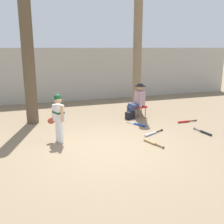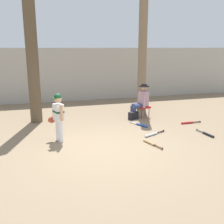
{
  "view_description": "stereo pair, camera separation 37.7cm",
  "coord_description": "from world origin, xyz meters",
  "views": [
    {
      "loc": [
        -1.93,
        -5.8,
        2.46
      ],
      "look_at": [
        0.36,
        0.7,
        0.75
      ],
      "focal_mm": 41.84,
      "sensor_mm": 36.0,
      "label": 1
    },
    {
      "loc": [
        -1.57,
        -5.92,
        2.46
      ],
      "look_at": [
        0.36,
        0.7,
        0.75
      ],
      "focal_mm": 41.84,
      "sensor_mm": 36.0,
      "label": 2
    }
  ],
  "objects": [
    {
      "name": "handbag_beside_stool",
      "position": [
        1.63,
        2.39,
        0.13
      ],
      "size": [
        0.38,
        0.29,
        0.26
      ],
      "primitive_type": "cube",
      "rotation": [
        0.0,
        0.0,
        0.37
      ],
      "color": "black",
      "rests_on": "ground"
    },
    {
      "name": "tree_near_player",
      "position": [
        -1.64,
        3.02,
        2.37
      ],
      "size": [
        0.52,
        0.52,
        5.25
      ],
      "color": "brown",
      "rests_on": "ground"
    },
    {
      "name": "seated_spectator",
      "position": [
        1.99,
        2.57,
        0.64
      ],
      "size": [
        0.67,
        0.53,
        1.2
      ],
      "color": "navy",
      "rests_on": "ground"
    },
    {
      "name": "bat_aluminum_silver",
      "position": [
        1.54,
        0.59,
        0.03
      ],
      "size": [
        0.76,
        0.39,
        0.07
      ],
      "color": "#B7BCC6",
      "rests_on": "ground"
    },
    {
      "name": "bat_blue_youth",
      "position": [
        1.57,
        1.56,
        0.03
      ],
      "size": [
        0.4,
        0.7,
        0.07
      ],
      "color": "#2347AD",
      "rests_on": "ground"
    },
    {
      "name": "young_ballplayer",
      "position": [
        -1.08,
        0.89,
        0.74
      ],
      "size": [
        0.44,
        0.56,
        1.31
      ],
      "color": "white",
      "rests_on": "ground"
    },
    {
      "name": "tree_behind_spectator",
      "position": [
        2.46,
        3.69,
        2.28
      ],
      "size": [
        0.51,
        0.51,
        5.08
      ],
      "color": "#7F6B51",
      "rests_on": "ground"
    },
    {
      "name": "ground_plane",
      "position": [
        0.0,
        0.0,
        0.0
      ],
      "size": [
        60.0,
        60.0,
        0.0
      ],
      "primitive_type": "plane",
      "color": "#7F6B51"
    },
    {
      "name": "bat_black_composite",
      "position": [
        3.06,
        0.17,
        0.03
      ],
      "size": [
        0.13,
        0.71,
        0.07
      ],
      "color": "black",
      "rests_on": "ground"
    },
    {
      "name": "bat_red_barrel",
      "position": [
        3.2,
        1.35,
        0.03
      ],
      "size": [
        0.72,
        0.07,
        0.07
      ],
      "color": "red",
      "rests_on": "ground"
    },
    {
      "name": "folding_stool",
      "position": [
        2.09,
        2.58,
        0.36
      ],
      "size": [
        0.42,
        0.42,
        0.41
      ],
      "color": "red",
      "rests_on": "ground"
    },
    {
      "name": "concrete_back_wall",
      "position": [
        0.0,
        6.4,
        1.22
      ],
      "size": [
        18.0,
        0.36,
        2.44
      ],
      "primitive_type": "cube",
      "color": "#ADA89E",
      "rests_on": "ground"
    },
    {
      "name": "bat_wood_tan",
      "position": [
        1.19,
        -0.04,
        0.03
      ],
      "size": [
        0.25,
        0.72,
        0.07
      ],
      "color": "tan",
      "rests_on": "ground"
    }
  ]
}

